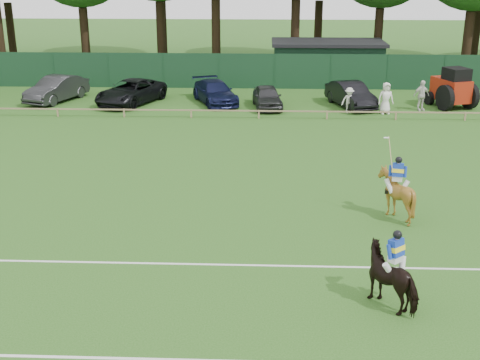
# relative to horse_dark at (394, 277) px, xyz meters

# --- Properties ---
(ground) EXTENTS (160.00, 160.00, 0.00)m
(ground) POSITION_rel_horse_dark_xyz_m (-4.94, 3.17, -0.82)
(ground) COLOR #1E4C14
(ground) RESTS_ON ground
(horse_dark) EXTENTS (1.96, 2.05, 1.65)m
(horse_dark) POSITION_rel_horse_dark_xyz_m (0.00, 0.00, 0.00)
(horse_dark) COLOR black
(horse_dark) RESTS_ON ground
(horse_chestnut) EXTENTS (1.77, 1.90, 1.79)m
(horse_chestnut) POSITION_rel_horse_dark_xyz_m (1.23, 6.28, 0.07)
(horse_chestnut) COLOR brown
(horse_chestnut) RESTS_ON ground
(sedan_grey) EXTENTS (3.35, 5.25, 1.63)m
(sedan_grey) POSITION_rel_horse_dark_xyz_m (-17.26, 25.34, -0.01)
(sedan_grey) COLOR #292A2C
(sedan_grey) RESTS_ON ground
(suv_black) EXTENTS (4.44, 6.08, 1.54)m
(suv_black) POSITION_rel_horse_dark_xyz_m (-12.25, 24.79, -0.06)
(suv_black) COLOR black
(suv_black) RESTS_ON ground
(sedan_navy) EXTENTS (3.69, 5.33, 1.43)m
(sedan_navy) POSITION_rel_horse_dark_xyz_m (-6.83, 25.19, -0.11)
(sedan_navy) COLOR #121639
(sedan_navy) RESTS_ON ground
(hatch_grey) EXTENTS (2.11, 4.22, 1.38)m
(hatch_grey) POSITION_rel_horse_dark_xyz_m (-3.45, 23.99, -0.13)
(hatch_grey) COLOR #2E2E30
(hatch_grey) RESTS_ON ground
(estate_black) EXTENTS (3.02, 4.97, 1.55)m
(estate_black) POSITION_rel_horse_dark_xyz_m (1.83, 24.54, -0.05)
(estate_black) COLOR black
(estate_black) RESTS_ON ground
(spectator_left) EXTENTS (1.13, 0.85, 1.55)m
(spectator_left) POSITION_rel_horse_dark_xyz_m (1.52, 22.82, -0.05)
(spectator_left) COLOR beige
(spectator_left) RESTS_ON ground
(spectator_mid) EXTENTS (1.19, 0.82, 1.87)m
(spectator_mid) POSITION_rel_horse_dark_xyz_m (6.03, 23.64, 0.11)
(spectator_mid) COLOR silver
(spectator_mid) RESTS_ON ground
(spectator_right) EXTENTS (1.01, 0.74, 1.91)m
(spectator_right) POSITION_rel_horse_dark_xyz_m (3.69, 22.69, 0.13)
(spectator_right) COLOR white
(spectator_right) RESTS_ON ground
(rider_dark) EXTENTS (0.79, 0.73, 1.41)m
(rider_dark) POSITION_rel_horse_dark_xyz_m (0.01, -0.01, 0.74)
(rider_dark) COLOR silver
(rider_dark) RESTS_ON ground
(rider_chestnut) EXTENTS (0.93, 0.69, 2.05)m
(rider_chestnut) POSITION_rel_horse_dark_xyz_m (1.22, 6.27, 0.86)
(rider_chestnut) COLOR silver
(rider_chestnut) RESTS_ON ground
(pitch_lines) EXTENTS (60.00, 5.10, 0.01)m
(pitch_lines) POSITION_rel_horse_dark_xyz_m (-4.94, -0.33, -0.82)
(pitch_lines) COLOR silver
(pitch_lines) RESTS_ON ground
(pitch_rail) EXTENTS (62.10, 0.10, 0.50)m
(pitch_rail) POSITION_rel_horse_dark_xyz_m (-4.94, 21.17, -0.38)
(pitch_rail) COLOR #997F5B
(pitch_rail) RESTS_ON ground
(perimeter_fence) EXTENTS (92.08, 0.08, 2.50)m
(perimeter_fence) POSITION_rel_horse_dark_xyz_m (-4.94, 30.17, 0.43)
(perimeter_fence) COLOR #14351E
(perimeter_fence) RESTS_ON ground
(utility_shed) EXTENTS (8.40, 4.40, 3.04)m
(utility_shed) POSITION_rel_horse_dark_xyz_m (1.06, 33.17, 0.71)
(utility_shed) COLOR #14331E
(utility_shed) RESTS_ON ground
(tree_row) EXTENTS (96.00, 12.00, 21.00)m
(tree_row) POSITION_rel_horse_dark_xyz_m (-2.94, 38.17, -0.82)
(tree_row) COLOR #26561C
(tree_row) RESTS_ON ground
(tractor) EXTENTS (2.94, 3.54, 2.55)m
(tractor) POSITION_rel_horse_dark_xyz_m (8.13, 24.52, 0.38)
(tractor) COLOR #A3210F
(tractor) RESTS_ON ground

